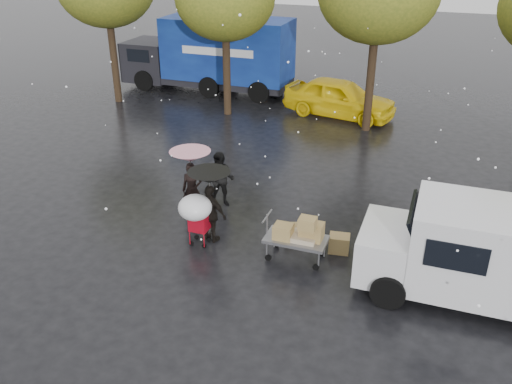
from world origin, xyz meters
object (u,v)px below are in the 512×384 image
(person_black, at_px, (211,214))
(vendor_cart, at_px, (300,234))
(white_van, at_px, (485,253))
(shopping_cart, at_px, (196,210))
(person_pink, at_px, (192,189))
(blue_truck, at_px, (212,55))
(yellow_taxi, at_px, (340,98))

(person_black, distance_m, vendor_cart, 2.37)
(white_van, bearing_deg, shopping_cart, -178.54)
(person_pink, distance_m, blue_truck, 12.80)
(person_pink, xyz_separation_m, white_van, (7.55, -1.37, 0.39))
(white_van, distance_m, yellow_taxi, 12.70)
(person_black, relative_size, blue_truck, 0.19)
(person_pink, relative_size, blue_truck, 0.19)
(white_van, bearing_deg, vendor_cart, 177.83)
(yellow_taxi, bearing_deg, person_black, -173.53)
(person_black, xyz_separation_m, shopping_cart, (-0.22, -0.40, 0.27))
(person_pink, height_order, yellow_taxi, yellow_taxi)
(person_pink, xyz_separation_m, person_black, (1.08, -1.14, 0.02))
(blue_truck, bearing_deg, white_van, -47.28)
(yellow_taxi, bearing_deg, vendor_cart, -161.50)
(blue_truck, bearing_deg, person_pink, -68.50)
(person_black, relative_size, yellow_taxi, 0.33)
(yellow_taxi, bearing_deg, blue_truck, 86.00)
(person_pink, bearing_deg, shopping_cart, -83.22)
(white_van, bearing_deg, person_black, 177.96)
(person_pink, distance_m, vendor_cart, 3.66)
(yellow_taxi, bearing_deg, white_van, -142.91)
(person_black, bearing_deg, yellow_taxi, -82.30)
(vendor_cart, bearing_deg, blue_truck, 121.84)
(person_pink, xyz_separation_m, blue_truck, (-4.68, 11.88, 0.98))
(person_black, height_order, white_van, white_van)
(person_pink, bearing_deg, white_van, -32.81)
(vendor_cart, relative_size, blue_truck, 0.18)
(shopping_cart, relative_size, yellow_taxi, 0.31)
(vendor_cart, xyz_separation_m, shopping_cart, (-2.59, -0.33, 0.34))
(person_pink, relative_size, vendor_cart, 1.02)
(blue_truck, distance_m, yellow_taxi, 7.00)
(vendor_cart, relative_size, shopping_cart, 1.04)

